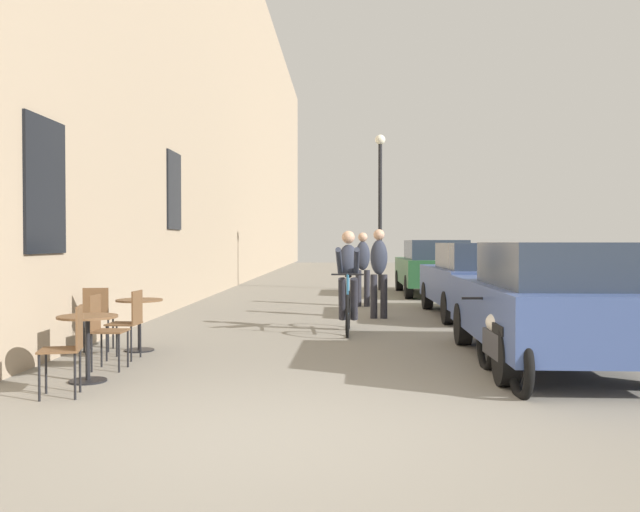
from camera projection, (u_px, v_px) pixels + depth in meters
The scene contains 16 objects.
ground_plane at pixel (274, 435), 5.21m from camera, with size 88.00×88.00×0.00m, color gray.
building_facade_left at pixel (206, 71), 19.18m from camera, with size 0.54×68.00×12.98m.
cafe_table_near at pixel (88, 334), 7.17m from camera, with size 0.64×0.64×0.72m.
cafe_chair_near_toward_street at pixel (68, 344), 6.49m from camera, with size 0.46×0.46×0.89m.
cafe_chair_near_toward_wall at pixel (104, 326), 7.86m from camera, with size 0.38×0.38×0.89m.
cafe_table_mid at pixel (139, 314), 9.21m from camera, with size 0.64×0.64×0.72m.
cafe_chair_mid_toward_street at pixel (129, 319), 8.55m from camera, with size 0.40×0.40×0.89m.
cafe_chair_mid_toward_wall at pixel (97, 314), 9.16m from camera, with size 0.43×0.43×0.89m.
cyclist_on_bicycle at pixel (348, 284), 11.17m from camera, with size 0.52×1.76×1.74m.
pedestrian_near at pixel (379, 268), 13.14m from camera, with size 0.35×0.25×1.77m.
pedestrian_mid at pixel (363, 265), 15.59m from camera, with size 0.35×0.25×1.74m.
street_lamp at pixel (380, 192), 20.84m from camera, with size 0.32×0.32×4.90m.
parked_car_nearest at pixel (549, 301), 8.19m from camera, with size 1.86×4.28×1.51m.
parked_car_second at pixel (477, 278), 13.44m from camera, with size 1.83×4.25×1.50m.
parked_car_third at pixel (433, 266), 19.06m from camera, with size 1.88×4.43×1.57m.
parked_motorcycle at pixel (502, 344), 7.21m from camera, with size 0.62×2.15×0.92m.
Camera 1 is at (0.55, -5.16, 1.52)m, focal length 37.19 mm.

